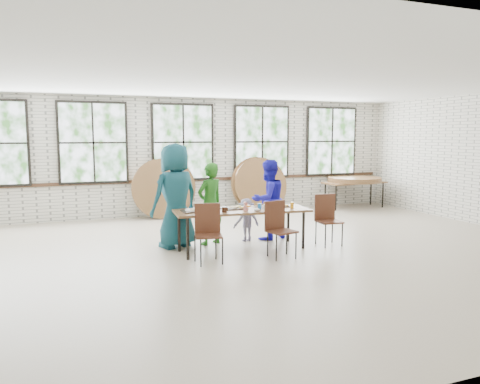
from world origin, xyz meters
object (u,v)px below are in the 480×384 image
object	(u,v)px
chair_near_left	(208,228)
chair_near_right	(278,224)
storage_table	(354,184)
dining_table	(242,212)

from	to	relation	value
chair_near_left	chair_near_right	world-z (taller)	same
chair_near_left	chair_near_right	xyz separation A→B (m)	(1.20, -0.13, 0.00)
chair_near_right	storage_table	world-z (taller)	chair_near_right
dining_table	chair_near_left	bearing A→B (deg)	-142.28
chair_near_left	storage_table	bearing A→B (deg)	48.34
chair_near_right	chair_near_left	bearing A→B (deg)	160.67
dining_table	storage_table	size ratio (longest dim) A/B	1.33
dining_table	storage_table	xyz separation A→B (m)	(4.79, 3.47, -0.00)
chair_near_right	storage_table	distance (m)	6.01
dining_table	chair_near_right	bearing A→B (deg)	-53.06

